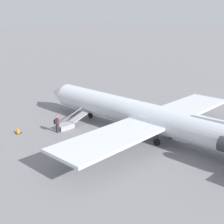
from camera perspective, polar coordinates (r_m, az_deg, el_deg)
ground_plane at (r=31.44m, az=5.87°, el=-4.24°), size 600.00×600.00×0.00m
airplane_main at (r=30.19m, az=7.43°, el=-1.03°), size 30.51×23.00×6.95m
boarding_stairs at (r=33.47m, az=-8.09°, el=-2.26°), size 1.15×4.04×1.72m
passenger at (r=32.12m, az=-10.01°, el=-2.03°), size 0.36×0.54×1.74m
traffic_cone_near_stairs at (r=33.10m, az=-16.80°, el=-3.23°), size 0.58×0.58×0.64m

